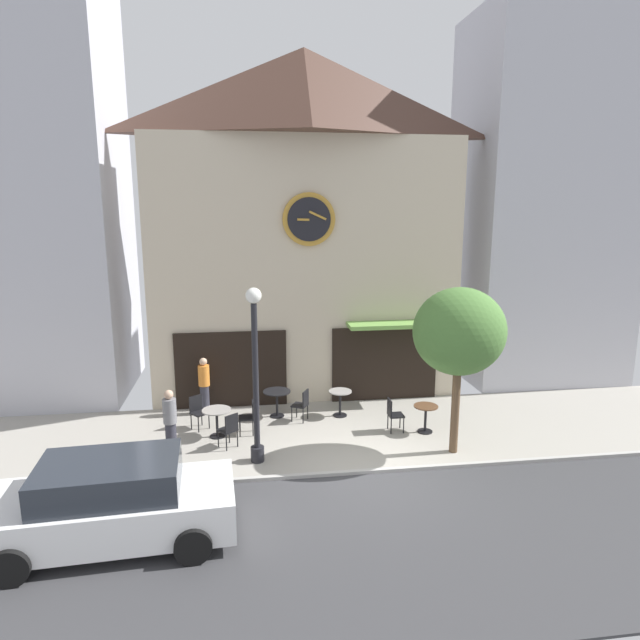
# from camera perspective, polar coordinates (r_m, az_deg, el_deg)

# --- Properties ---
(ground_plane) EXTENTS (27.30, 9.90, 0.13)m
(ground_plane) POSITION_cam_1_polar(r_m,az_deg,el_deg) (12.79, 5.59, -16.04)
(ground_plane) COLOR #9E998E
(clock_building) EXTENTS (9.37, 3.24, 10.39)m
(clock_building) POSITION_cam_1_polar(r_m,az_deg,el_deg) (17.04, -1.58, 9.98)
(clock_building) COLOR beige
(clock_building) RESTS_ON ground_plane
(neighbor_building_left) EXTENTS (5.16, 4.52, 15.21)m
(neighbor_building_left) POSITION_cam_1_polar(r_m,az_deg,el_deg) (19.32, -28.18, 15.43)
(neighbor_building_left) COLOR #B2B2BC
(neighbor_building_left) RESTS_ON ground_plane
(neighbor_building_right) EXTENTS (5.29, 3.92, 12.02)m
(neighbor_building_right) POSITION_cam_1_polar(r_m,az_deg,el_deg) (20.55, 22.07, 11.19)
(neighbor_building_right) COLOR #B2B2BC
(neighbor_building_right) RESTS_ON ground_plane
(street_lamp) EXTENTS (0.36, 0.36, 4.15)m
(street_lamp) POSITION_cam_1_polar(r_m,az_deg,el_deg) (12.73, -6.71, -5.77)
(street_lamp) COLOR black
(street_lamp) RESTS_ON ground_plane
(street_tree) EXTENTS (2.20, 1.98, 4.08)m
(street_tree) POSITION_cam_1_polar(r_m,az_deg,el_deg) (13.30, 14.27, -1.23)
(street_tree) COLOR brown
(street_tree) RESTS_ON ground_plane
(cafe_table_near_curb) EXTENTS (0.75, 0.75, 0.75)m
(cafe_table_near_curb) POSITION_cam_1_polar(r_m,az_deg,el_deg) (14.74, -10.67, -9.86)
(cafe_table_near_curb) COLOR black
(cafe_table_near_curb) RESTS_ON ground_plane
(cafe_table_center_right) EXTENTS (0.78, 0.78, 0.76)m
(cafe_table_center_right) POSITION_cam_1_polar(r_m,az_deg,el_deg) (15.85, -4.49, -8.03)
(cafe_table_center_right) COLOR black
(cafe_table_center_right) RESTS_ON ground_plane
(cafe_table_rightmost) EXTENTS (0.66, 0.66, 0.75)m
(cafe_table_rightmost) POSITION_cam_1_polar(r_m,az_deg,el_deg) (15.87, 2.10, -8.17)
(cafe_table_rightmost) COLOR black
(cafe_table_rightmost) RESTS_ON ground_plane
(cafe_table_leftmost) EXTENTS (0.64, 0.64, 0.74)m
(cafe_table_leftmost) POSITION_cam_1_polar(r_m,az_deg,el_deg) (15.05, 10.91, -9.59)
(cafe_table_leftmost) COLOR black
(cafe_table_leftmost) RESTS_ON ground_plane
(cafe_chair_facing_wall) EXTENTS (0.56, 0.56, 0.90)m
(cafe_chair_facing_wall) POSITION_cam_1_polar(r_m,az_deg,el_deg) (14.06, -9.38, -10.98)
(cafe_chair_facing_wall) COLOR black
(cafe_chair_facing_wall) RESTS_ON ground_plane
(cafe_chair_facing_street) EXTENTS (0.56, 0.56, 0.90)m
(cafe_chair_facing_street) POSITION_cam_1_polar(r_m,az_deg,el_deg) (15.39, -12.57, -9.06)
(cafe_chair_facing_street) COLOR black
(cafe_chair_facing_street) RESTS_ON ground_plane
(cafe_chair_right_end) EXTENTS (0.40, 0.40, 0.90)m
(cafe_chair_right_end) POSITION_cam_1_polar(r_m,az_deg,el_deg) (14.95, 7.58, -9.50)
(cafe_chair_right_end) COLOR black
(cafe_chair_right_end) RESTS_ON ground_plane
(cafe_chair_mid_row) EXTENTS (0.54, 0.54, 0.90)m
(cafe_chair_mid_row) POSITION_cam_1_polar(r_m,az_deg,el_deg) (15.51, -1.84, -8.60)
(cafe_chair_mid_row) COLOR black
(cafe_chair_mid_row) RESTS_ON ground_plane
(cafe_chair_left_end) EXTENTS (0.40, 0.40, 0.90)m
(cafe_chair_left_end) POSITION_cam_1_polar(r_m,az_deg,el_deg) (14.79, -7.35, -9.74)
(cafe_chair_left_end) COLOR black
(cafe_chair_left_end) RESTS_ON ground_plane
(pedestrian_grey) EXTENTS (0.45, 0.45, 1.67)m
(pedestrian_grey) POSITION_cam_1_polar(r_m,az_deg,el_deg) (13.80, -15.28, -10.22)
(pedestrian_grey) COLOR #2D2D38
(pedestrian_grey) RESTS_ON ground_plane
(pedestrian_orange) EXTENTS (0.45, 0.45, 1.67)m
(pedestrian_orange) POSITION_cam_1_polar(r_m,az_deg,el_deg) (16.27, -11.93, -6.62)
(pedestrian_orange) COLOR #2D2D38
(pedestrian_orange) RESTS_ON ground_plane
(parked_car_white) EXTENTS (4.40, 2.22, 1.55)m
(parked_car_white) POSITION_cam_1_polar(r_m,az_deg,el_deg) (10.92, -20.83, -17.33)
(parked_car_white) COLOR white
(parked_car_white) RESTS_ON ground_plane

